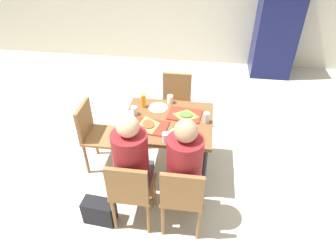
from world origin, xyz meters
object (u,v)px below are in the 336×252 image
person_in_brown_jacket (185,165)px  person_in_red (132,160)px  chair_far_side (176,101)px  chair_near_left (131,189)px  plastic_cup_c (134,111)px  chair_near_right (182,195)px  foil_bundle (130,115)px  paper_plate_near_edge (179,134)px  chair_left_end (94,131)px  drink_fridge (278,23)px  soda_can (206,118)px  pizza_slice_a (148,124)px  plastic_cup_b (166,137)px  paper_plate_center (158,108)px  tray_red_far (185,115)px  tray_red_near (150,127)px  pizza_slice_b (186,115)px  handbag (99,211)px  main_table (168,129)px  plastic_cup_a (170,99)px  condiment_bottle (143,101)px

person_in_brown_jacket → person_in_red: bearing=180.0°
chair_far_side → chair_near_left: bearing=-98.6°
person_in_red → plastic_cup_c: 0.73m
chair_near_right → foil_bundle: size_ratio=8.62×
chair_near_right → paper_plate_near_edge: chair_near_right is taller
chair_left_end → drink_fridge: (2.41, 2.85, 0.44)m
chair_far_side → chair_near_right: bearing=-81.4°
soda_can → pizza_slice_a: bearing=-166.1°
chair_far_side → plastic_cup_b: 1.18m
paper_plate_center → tray_red_far: bearing=-18.2°
tray_red_near → pizza_slice_a: pizza_slice_a is taller
pizza_slice_b → paper_plate_center: bearing=158.7°
paper_plate_near_edge → handbag: (-0.74, -0.59, -0.62)m
chair_near_left → soda_can: bearing=51.4°
main_table → chair_near_right: 0.84m
person_in_red → plastic_cup_b: person_in_red is taller
chair_near_left → chair_far_side: same height
chair_near_left → drink_fridge: drink_fridge is taller
paper_plate_center → foil_bundle: foil_bundle is taller
soda_can → handbag: bearing=-140.2°
plastic_cup_a → soda_can: (0.43, -0.33, 0.01)m
chair_near_left → chair_left_end: same height
plastic_cup_b → condiment_bottle: condiment_bottle is taller
tray_red_near → soda_can: (0.58, 0.17, 0.05)m
tray_red_far → pizza_slice_a: (-0.36, -0.25, 0.02)m
pizza_slice_a → plastic_cup_a: (0.17, 0.48, 0.03)m
soda_can → chair_near_left: bearing=-128.6°
chair_left_end → person_in_red: (0.62, -0.66, 0.25)m
foil_bundle → tray_red_far: bearing=14.0°
paper_plate_center → drink_fridge: size_ratio=0.12×
chair_near_left → condiment_bottle: bearing=94.0°
chair_near_right → plastic_cup_a: size_ratio=8.62×
chair_near_left → tray_red_near: bearing=83.7°
tray_red_near → condiment_bottle: condiment_bottle is taller
plastic_cup_c → foil_bundle: (-0.02, -0.08, 0.00)m
person_in_brown_jacket → condiment_bottle: 1.05m
paper_plate_center → plastic_cup_b: 0.60m
paper_plate_near_edge → drink_fridge: 3.38m
drink_fridge → plastic_cup_a: bearing=-122.0°
chair_near_left → person_in_brown_jacket: 0.56m
pizza_slice_b → main_table: bearing=-152.1°
paper_plate_near_edge → plastic_cup_b: plastic_cup_b is taller
pizza_slice_a → drink_fridge: size_ratio=0.15×
tray_red_far → main_table: bearing=-143.7°
chair_far_side → paper_plate_near_edge: size_ratio=3.92×
tray_red_far → soda_can: size_ratio=2.95×
main_table → paper_plate_near_edge: (0.14, -0.23, 0.12)m
plastic_cup_b → person_in_red: bearing=-131.0°
chair_left_end → condiment_bottle: (0.55, 0.23, 0.32)m
tray_red_near → paper_plate_near_edge: size_ratio=1.64×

